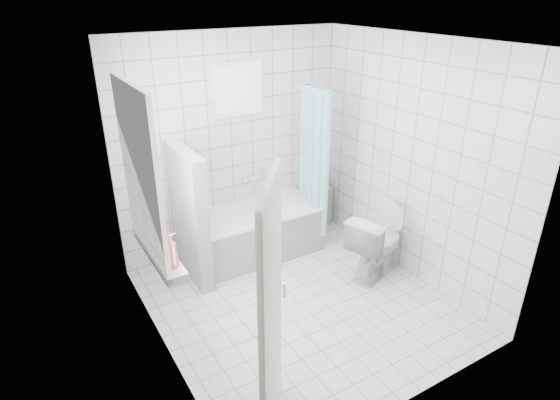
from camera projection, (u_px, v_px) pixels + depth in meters
ground at (299, 303)px, 4.88m from camera, size 3.00×3.00×0.00m
ceiling at (305, 41)px, 3.79m from camera, size 3.00×3.00×0.00m
wall_back at (232, 145)px, 5.50m from camera, size 2.80×0.02×2.60m
wall_front at (424, 263)px, 3.17m from camera, size 2.80×0.02×2.60m
wall_left at (154, 225)px, 3.68m from camera, size 0.02×3.00×2.60m
wall_right at (411, 162)px, 4.99m from camera, size 0.02×3.00×2.60m
window_left at (144, 176)px, 3.81m from camera, size 0.01×0.90×1.40m
window_back at (239, 90)px, 5.24m from camera, size 0.50×0.01×0.50m
window_sill at (159, 253)px, 4.14m from camera, size 0.18×1.02×0.08m
door at (271, 321)px, 3.08m from camera, size 0.52×0.66×2.00m
bathtub at (256, 232)px, 5.68m from camera, size 1.55×0.77×0.58m
partition_wall at (189, 215)px, 5.05m from camera, size 0.15×0.85×1.50m
tiled_ledge at (315, 206)px, 6.38m from camera, size 0.40×0.24×0.55m
toilet at (376, 244)px, 5.21m from camera, size 0.86×0.65×0.77m
curtain_rod at (310, 84)px, 5.28m from camera, size 0.02×0.80×0.02m
shower_curtain at (314, 162)px, 5.55m from camera, size 0.14×0.48×1.78m
tub_faucet at (249, 179)px, 5.75m from camera, size 0.18×0.06×0.06m
sill_bottles at (160, 238)px, 4.04m from camera, size 0.15×0.77×0.30m
ledge_bottles at (314, 180)px, 6.20m from camera, size 0.17×0.16×0.25m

